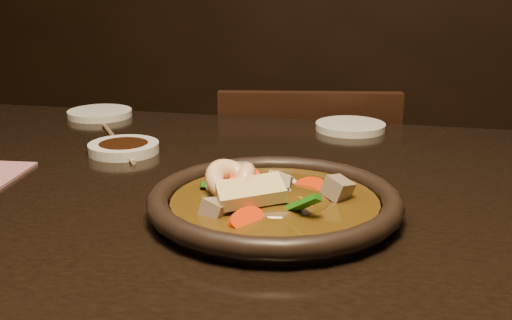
# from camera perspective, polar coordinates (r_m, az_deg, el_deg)

# --- Properties ---
(table) EXTENTS (1.60, 0.90, 0.75)m
(table) POSITION_cam_1_polar(r_m,az_deg,el_deg) (0.91, -16.63, -6.88)
(table) COLOR black
(table) RESTS_ON floor
(chair) EXTENTS (0.44, 0.44, 0.79)m
(chair) POSITION_cam_1_polar(r_m,az_deg,el_deg) (1.46, 4.30, -7.23)
(chair) COLOR black
(chair) RESTS_ON floor
(plate) EXTENTS (0.30, 0.30, 0.03)m
(plate) POSITION_cam_1_polar(r_m,az_deg,el_deg) (0.74, 1.67, -3.86)
(plate) COLOR black
(plate) RESTS_ON table
(stirfry) EXTENTS (0.19, 0.17, 0.07)m
(stirfry) POSITION_cam_1_polar(r_m,az_deg,el_deg) (0.74, 0.87, -3.29)
(stirfry) COLOR #3C280B
(stirfry) RESTS_ON plate
(soy_dish) EXTENTS (0.11, 0.11, 0.02)m
(soy_dish) POSITION_cam_1_polar(r_m,az_deg,el_deg) (1.01, -11.68, 1.06)
(soy_dish) COLOR silver
(soy_dish) RESTS_ON table
(saucer_left) EXTENTS (0.12, 0.12, 0.01)m
(saucer_left) POSITION_cam_1_polar(r_m,az_deg,el_deg) (1.27, -13.72, 4.05)
(saucer_left) COLOR silver
(saucer_left) RESTS_ON table
(saucer_right) EXTENTS (0.12, 0.12, 0.01)m
(saucer_right) POSITION_cam_1_polar(r_m,az_deg,el_deg) (1.14, 8.39, 2.96)
(saucer_right) COLOR silver
(saucer_right) RESTS_ON table
(chopsticks) EXTENTS (0.15, 0.21, 0.01)m
(chopsticks) POSITION_cam_1_polar(r_m,az_deg,el_deg) (1.07, -12.26, 1.64)
(chopsticks) COLOR tan
(chopsticks) RESTS_ON table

